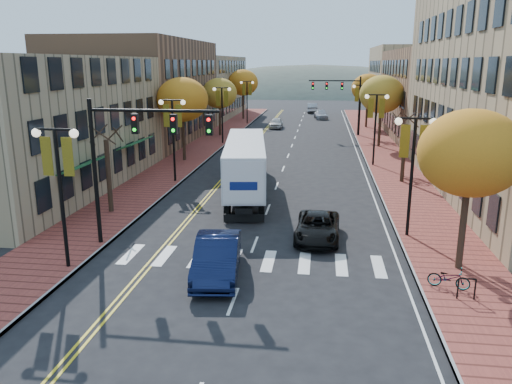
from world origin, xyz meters
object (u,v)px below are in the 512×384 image
(navy_sedan, at_px, (217,257))
(bicycle, at_px, (449,278))
(semi_truck, at_px, (246,161))
(black_suv, at_px, (318,227))

(navy_sedan, distance_m, bicycle, 9.14)
(semi_truck, distance_m, bicycle, 17.35)
(navy_sedan, distance_m, black_suv, 6.41)
(navy_sedan, bearing_deg, black_suv, 43.94)
(semi_truck, xyz_separation_m, black_suv, (4.95, -8.81, -1.53))
(navy_sedan, relative_size, black_suv, 1.09)
(navy_sedan, bearing_deg, semi_truck, 86.94)
(semi_truck, distance_m, black_suv, 10.22)
(semi_truck, bearing_deg, black_suv, -68.39)
(semi_truck, bearing_deg, navy_sedan, -94.02)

